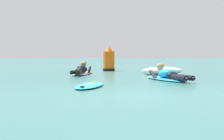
% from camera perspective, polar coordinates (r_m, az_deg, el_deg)
% --- Properties ---
extents(ground_plane, '(120.00, 120.00, 0.00)m').
position_cam_1_polar(ground_plane, '(17.44, 3.13, -0.26)').
color(ground_plane, '#387A75').
extents(surfer_near, '(1.32, 2.62, 0.54)m').
position_cam_1_polar(surfer_near, '(11.73, 8.02, -0.84)').
color(surfer_near, '#2DB2D1').
rests_on(surfer_near, ground).
extents(surfer_far, '(0.64, 2.64, 0.54)m').
position_cam_1_polar(surfer_far, '(14.95, -4.41, -0.16)').
color(surfer_far, white).
rests_on(surfer_far, ground).
extents(drifting_surfboard, '(0.72, 2.15, 0.16)m').
position_cam_1_polar(drifting_surfboard, '(9.43, -3.22, -2.19)').
color(drifting_surfboard, '#2DB2D1').
rests_on(drifting_surfboard, ground).
extents(whitewater_mid_right, '(1.73, 1.14, 0.30)m').
position_cam_1_polar(whitewater_mid_right, '(15.08, 7.18, -0.15)').
color(whitewater_mid_right, white).
rests_on(whitewater_mid_right, ground).
extents(channel_marker_buoy, '(0.55, 0.55, 1.13)m').
position_cam_1_polar(channel_marker_buoy, '(18.27, -0.46, 1.30)').
color(channel_marker_buoy, '#EA5B0F').
rests_on(channel_marker_buoy, ground).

